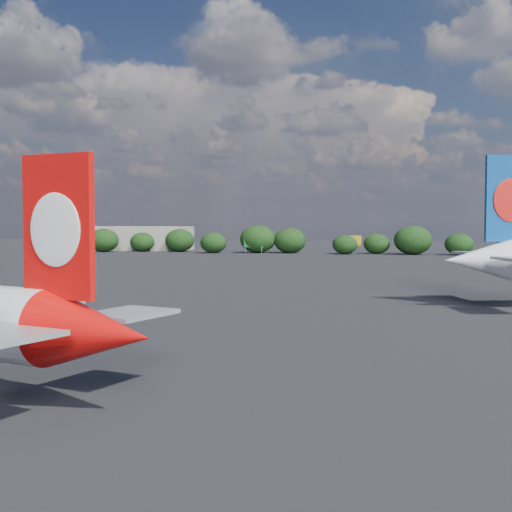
# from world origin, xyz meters

# --- Properties ---
(ground) EXTENTS (500.00, 500.00, 0.00)m
(ground) POSITION_xyz_m (0.00, 60.00, 0.00)
(ground) COLOR black
(ground) RESTS_ON ground
(terminal_building) EXTENTS (42.00, 16.00, 8.00)m
(terminal_building) POSITION_xyz_m (-65.00, 192.00, 4.00)
(terminal_building) COLOR gray
(terminal_building) RESTS_ON ground
(highway_sign) EXTENTS (6.00, 0.30, 4.50)m
(highway_sign) POSITION_xyz_m (-18.00, 176.00, 3.13)
(highway_sign) COLOR #166E2F
(highway_sign) RESTS_ON ground
(billboard_yellow) EXTENTS (5.00, 0.30, 5.50)m
(billboard_yellow) POSITION_xyz_m (12.00, 182.00, 3.87)
(billboard_yellow) COLOR gold
(billboard_yellow) RESTS_ON ground
(horizon_treeline) EXTENTS (203.38, 15.13, 8.66)m
(horizon_treeline) POSITION_xyz_m (9.50, 179.64, 3.68)
(horizon_treeline) COLOR black
(horizon_treeline) RESTS_ON ground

